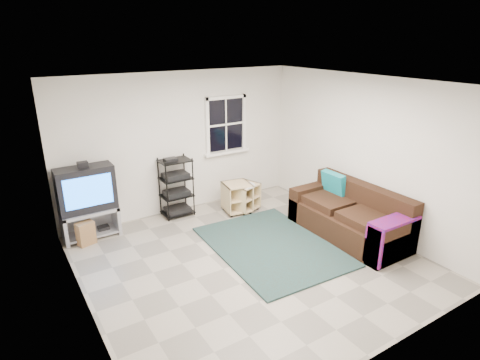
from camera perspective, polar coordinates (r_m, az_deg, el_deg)
room at (r=7.86m, az=-2.00°, el=7.38°), size 4.60×4.62×4.60m
tv_unit at (r=6.96m, az=-20.94°, el=-2.20°), size 0.89×0.44×1.31m
av_rack at (r=7.48m, az=-9.02°, el=-1.50°), size 0.56×0.40×1.11m
side_table_left at (r=7.61m, az=-0.55°, el=-2.29°), size 0.55×0.55×0.57m
side_table_right at (r=7.67m, az=0.38°, el=-2.09°), size 0.60×0.60×0.55m
sofa at (r=6.93m, az=15.40°, el=-5.12°), size 0.91×2.05×0.94m
shag_rug at (r=6.50m, az=4.50°, el=-9.33°), size 1.82×2.44×0.03m
paper_bag at (r=6.93m, az=-21.10°, el=-7.09°), size 0.30×0.24×0.38m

